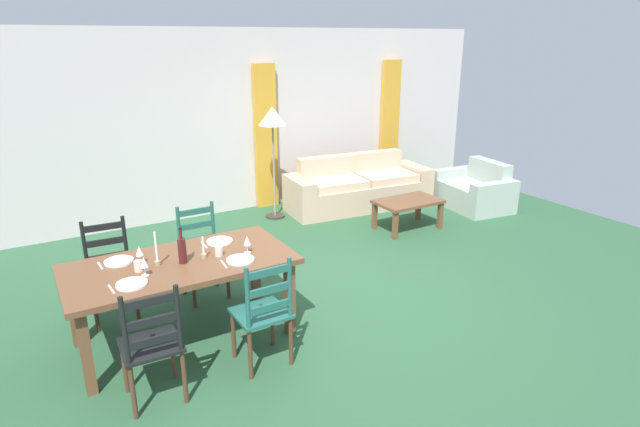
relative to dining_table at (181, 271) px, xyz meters
The scene contains 29 objects.
ground_plane 1.73m from the dining_table, ahead, with size 9.60×9.60×0.02m, color #2A5536.
wall_far 3.73m from the dining_table, 64.23° to the left, with size 9.60×0.16×2.70m, color silver.
curtain_panel_left 3.93m from the dining_table, 53.88° to the left, with size 0.35×0.08×2.20m, color gold.
curtain_panel_right 5.68m from the dining_table, 33.87° to the left, with size 0.35×0.08×2.20m, color gold.
dining_table is the anchor object (origin of this frame).
dining_chair_near_left 0.87m from the dining_table, 121.23° to the right, with size 0.43×0.41×0.96m.
dining_chair_near_right 0.86m from the dining_table, 58.39° to the right, with size 0.42×0.40×0.96m.
dining_chair_far_left 0.89m from the dining_table, 122.54° to the left, with size 0.44×0.43×0.96m.
dining_chair_far_right 0.87m from the dining_table, 60.26° to the left, with size 0.42×0.40×0.96m.
dinner_plate_near_left 0.52m from the dining_table, 150.95° to the right, with size 0.24×0.24×0.02m, color white.
fork_near_left 0.66m from the dining_table, 157.38° to the right, with size 0.02×0.17×0.01m, color silver.
dinner_plate_near_right 0.52m from the dining_table, 29.05° to the right, with size 0.24×0.24×0.02m, color white.
fork_near_right 0.40m from the dining_table, 39.81° to the right, with size 0.02×0.17×0.01m, color silver.
dinner_plate_far_left 0.52m from the dining_table, 150.95° to the left, with size 0.24×0.24×0.02m, color white.
fork_far_left 0.66m from the dining_table, 157.38° to the left, with size 0.02×0.17×0.01m, color silver.
dinner_plate_far_right 0.52m from the dining_table, 29.05° to the left, with size 0.24×0.24×0.02m, color white.
fork_far_right 0.40m from the dining_table, 39.81° to the left, with size 0.02×0.17×0.01m, color silver.
wine_bottle 0.21m from the dining_table, 66.86° to the right, with size 0.07×0.07×0.32m.
wine_glass_near_left 0.40m from the dining_table, 157.14° to the right, with size 0.06×0.06×0.16m.
wine_glass_near_right 0.62m from the dining_table, 11.91° to the right, with size 0.06×0.06×0.16m.
wine_glass_far_left 0.38m from the dining_table, 156.67° to the left, with size 0.06×0.06×0.16m.
coffee_cup_primary 0.36m from the dining_table, ahead, with size 0.07×0.07×0.09m, color beige.
coffee_cup_secondary 0.37m from the dining_table, behind, with size 0.07×0.07×0.09m, color beige.
candle_tall 0.25m from the dining_table, behind, with size 0.05×0.05×0.30m.
candle_short 0.25m from the dining_table, 11.31° to the right, with size 0.05×0.05×0.20m.
couch 4.27m from the dining_table, 34.40° to the left, with size 2.35×1.02×0.80m.
coffee_table 3.74m from the dining_table, 18.62° to the left, with size 0.90×0.56×0.42m.
armchair_upholstered 5.33m from the dining_table, 15.60° to the left, with size 0.94×1.25×0.72m.
standing_lamp 3.45m from the dining_table, 50.23° to the left, with size 0.40×0.40×1.64m.
Camera 1 is at (-2.66, -4.12, 2.57)m, focal length 29.35 mm.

